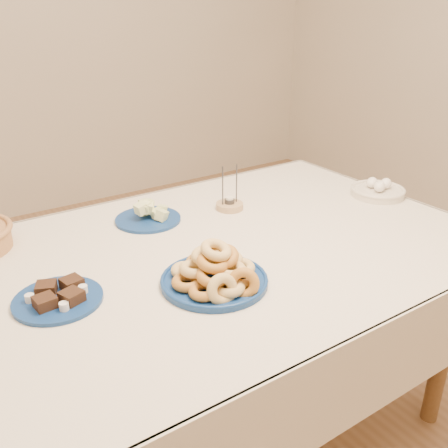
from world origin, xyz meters
The scene contains 7 objects.
ground centered at (0.00, 0.00, 0.00)m, with size 5.00×5.00×0.00m, color #896041.
dining_table centered at (0.00, 0.00, 0.64)m, with size 1.71×1.11×0.75m.
donut_platter centered at (-0.12, -0.18, 0.78)m, with size 0.35×0.35×0.13m.
melon_plate centered at (-0.07, 0.30, 0.78)m, with size 0.27×0.27×0.08m.
brownie_plate centered at (-0.49, -0.03, 0.76)m, with size 0.23×0.23×0.04m.
candle_holder centered at (0.22, 0.24, 0.77)m, with size 0.11×0.11×0.17m.
egg_bowl centered at (0.77, 0.02, 0.77)m, with size 0.28×0.28×0.07m.
Camera 1 is at (-0.74, -1.15, 1.44)m, focal length 40.00 mm.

